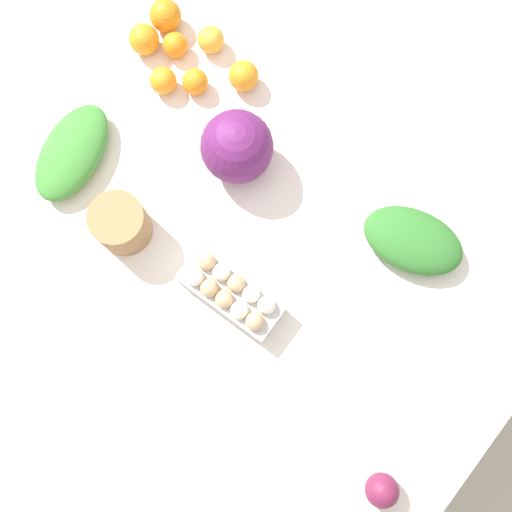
{
  "coord_description": "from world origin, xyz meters",
  "views": [
    {
      "loc": [
        -0.18,
        0.22,
        2.08
      ],
      "look_at": [
        0.0,
        0.0,
        0.74
      ],
      "focal_mm": 40.0,
      "sensor_mm": 36.0,
      "label": 1
    }
  ],
  "objects_px": {
    "paper_bag": "(121,224)",
    "orange_6": "(144,39)",
    "orange_1": "(165,16)",
    "orange_4": "(244,76)",
    "greens_bunch_dandelion": "(413,240)",
    "beet_root": "(382,490)",
    "orange_0": "(175,45)",
    "cabbage_purple": "(237,147)",
    "orange_3": "(163,81)",
    "orange_5": "(195,82)",
    "greens_bunch_chard": "(72,152)",
    "orange_2": "(211,40)",
    "egg_carton": "(231,293)"
  },
  "relations": [
    {
      "from": "cabbage_purple",
      "to": "orange_2",
      "type": "xyz_separation_m",
      "value": [
        0.26,
        -0.2,
        -0.05
      ]
    },
    {
      "from": "orange_1",
      "to": "orange_5",
      "type": "height_order",
      "value": "orange_1"
    },
    {
      "from": "cabbage_purple",
      "to": "orange_4",
      "type": "relative_size",
      "value": 2.28
    },
    {
      "from": "cabbage_purple",
      "to": "greens_bunch_chard",
      "type": "relative_size",
      "value": 0.65
    },
    {
      "from": "cabbage_purple",
      "to": "orange_3",
      "type": "height_order",
      "value": "cabbage_purple"
    },
    {
      "from": "greens_bunch_chard",
      "to": "orange_6",
      "type": "distance_m",
      "value": 0.35
    },
    {
      "from": "orange_1",
      "to": "orange_4",
      "type": "relative_size",
      "value": 1.08
    },
    {
      "from": "orange_3",
      "to": "paper_bag",
      "type": "bearing_deg",
      "value": 117.42
    },
    {
      "from": "orange_1",
      "to": "orange_3",
      "type": "height_order",
      "value": "orange_1"
    },
    {
      "from": "greens_bunch_chard",
      "to": "orange_6",
      "type": "xyz_separation_m",
      "value": [
        0.07,
        -0.34,
        0.0
      ]
    },
    {
      "from": "cabbage_purple",
      "to": "orange_6",
      "type": "bearing_deg",
      "value": -12.79
    },
    {
      "from": "orange_4",
      "to": "orange_5",
      "type": "relative_size",
      "value": 1.17
    },
    {
      "from": "orange_4",
      "to": "orange_3",
      "type": "bearing_deg",
      "value": 42.72
    },
    {
      "from": "orange_2",
      "to": "orange_5",
      "type": "relative_size",
      "value": 1.05
    },
    {
      "from": "egg_carton",
      "to": "orange_0",
      "type": "bearing_deg",
      "value": -40.6
    },
    {
      "from": "greens_bunch_dandelion",
      "to": "orange_0",
      "type": "relative_size",
      "value": 3.77
    },
    {
      "from": "paper_bag",
      "to": "orange_5",
      "type": "height_order",
      "value": "paper_bag"
    },
    {
      "from": "beet_root",
      "to": "orange_6",
      "type": "xyz_separation_m",
      "value": [
        1.13,
        -0.48,
        0.0
      ]
    },
    {
      "from": "paper_bag",
      "to": "orange_0",
      "type": "relative_size",
      "value": 2.02
    },
    {
      "from": "greens_bunch_dandelion",
      "to": "beet_root",
      "type": "relative_size",
      "value": 3.26
    },
    {
      "from": "cabbage_purple",
      "to": "greens_bunch_chard",
      "type": "distance_m",
      "value": 0.41
    },
    {
      "from": "greens_bunch_dandelion",
      "to": "orange_5",
      "type": "relative_size",
      "value": 3.7
    },
    {
      "from": "greens_bunch_chard",
      "to": "greens_bunch_dandelion",
      "type": "xyz_separation_m",
      "value": [
        -0.78,
        -0.36,
        0.0
      ]
    },
    {
      "from": "paper_bag",
      "to": "orange_4",
      "type": "distance_m",
      "value": 0.49
    },
    {
      "from": "egg_carton",
      "to": "orange_6",
      "type": "relative_size",
      "value": 3.29
    },
    {
      "from": "egg_carton",
      "to": "orange_4",
      "type": "height_order",
      "value": "egg_carton"
    },
    {
      "from": "orange_1",
      "to": "orange_2",
      "type": "distance_m",
      "value": 0.14
    },
    {
      "from": "orange_6",
      "to": "egg_carton",
      "type": "bearing_deg",
      "value": 148.83
    },
    {
      "from": "greens_bunch_dandelion",
      "to": "beet_root",
      "type": "height_order",
      "value": "same"
    },
    {
      "from": "greens_bunch_chard",
      "to": "orange_4",
      "type": "height_order",
      "value": "orange_4"
    },
    {
      "from": "beet_root",
      "to": "orange_0",
      "type": "xyz_separation_m",
      "value": [
        1.06,
        -0.53,
        -0.01
      ]
    },
    {
      "from": "paper_bag",
      "to": "orange_5",
      "type": "relative_size",
      "value": 1.98
    },
    {
      "from": "beet_root",
      "to": "orange_1",
      "type": "height_order",
      "value": "orange_1"
    },
    {
      "from": "orange_5",
      "to": "orange_6",
      "type": "height_order",
      "value": "orange_6"
    },
    {
      "from": "greens_bunch_dandelion",
      "to": "orange_3",
      "type": "bearing_deg",
      "value": 5.17
    },
    {
      "from": "egg_carton",
      "to": "cabbage_purple",
      "type": "bearing_deg",
      "value": -55.88
    },
    {
      "from": "cabbage_purple",
      "to": "orange_2",
      "type": "relative_size",
      "value": 2.54
    },
    {
      "from": "paper_bag",
      "to": "orange_3",
      "type": "height_order",
      "value": "paper_bag"
    },
    {
      "from": "paper_bag",
      "to": "orange_0",
      "type": "distance_m",
      "value": 0.5
    },
    {
      "from": "paper_bag",
      "to": "orange_0",
      "type": "xyz_separation_m",
      "value": [
        0.22,
        -0.44,
        -0.03
      ]
    },
    {
      "from": "beet_root",
      "to": "orange_5",
      "type": "xyz_separation_m",
      "value": [
        0.96,
        -0.48,
        -0.0
      ]
    },
    {
      "from": "orange_1",
      "to": "orange_6",
      "type": "height_order",
      "value": "orange_1"
    },
    {
      "from": "orange_3",
      "to": "orange_5",
      "type": "xyz_separation_m",
      "value": [
        -0.06,
        -0.05,
        -0.0
      ]
    },
    {
      "from": "beet_root",
      "to": "orange_2",
      "type": "bearing_deg",
      "value": -30.72
    },
    {
      "from": "egg_carton",
      "to": "orange_5",
      "type": "bearing_deg",
      "value": -43.63
    },
    {
      "from": "cabbage_purple",
      "to": "orange_1",
      "type": "bearing_deg",
      "value": -24.01
    },
    {
      "from": "greens_bunch_dandelion",
      "to": "orange_3",
      "type": "relative_size",
      "value": 3.54
    },
    {
      "from": "egg_carton",
      "to": "beet_root",
      "type": "height_order",
      "value": "egg_carton"
    },
    {
      "from": "greens_bunch_dandelion",
      "to": "orange_1",
      "type": "height_order",
      "value": "orange_1"
    },
    {
      "from": "paper_bag",
      "to": "orange_6",
      "type": "relative_size",
      "value": 1.68
    }
  ]
}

